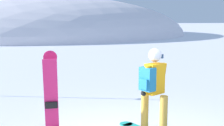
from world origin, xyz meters
The scene contains 3 objects.
ridge_peak_main centered at (-5.49, 40.83, 0.00)m, with size 43.89×39.50×11.50m.
snowboarder_main centered at (0.54, 0.70, 0.92)m, with size 1.09×1.61×1.71m.
spare_snowboard centered at (-1.40, 1.36, 0.83)m, with size 0.28×0.37×1.63m.
Camera 1 is at (-1.10, -4.59, 2.26)m, focal length 47.37 mm.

